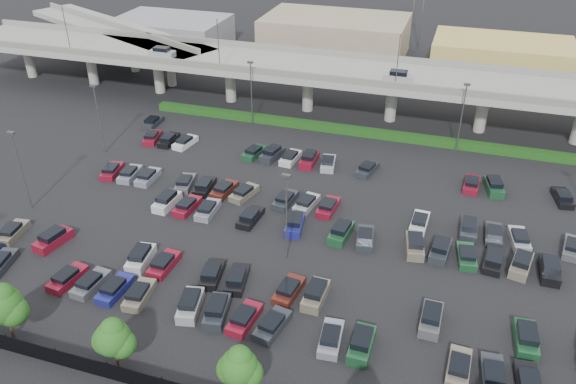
% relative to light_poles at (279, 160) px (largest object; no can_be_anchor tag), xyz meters
% --- Properties ---
extents(ground, '(280.00, 280.00, 0.00)m').
position_rel_light_poles_xyz_m(ground, '(4.13, -2.00, -6.24)').
color(ground, black).
extents(overpass, '(150.00, 13.00, 15.80)m').
position_rel_light_poles_xyz_m(overpass, '(3.88, 29.98, 0.73)').
color(overpass, gray).
rests_on(overpass, ground).
extents(on_ramp, '(50.93, 30.13, 8.80)m').
position_rel_light_poles_xyz_m(on_ramp, '(-47.98, 41.05, 0.62)').
color(on_ramp, gray).
rests_on(on_ramp, ground).
extents(hedge, '(66.00, 1.60, 1.10)m').
position_rel_light_poles_xyz_m(hedge, '(4.13, 23.00, -5.69)').
color(hedge, '#163910').
rests_on(hedge, ground).
extents(tree_row, '(65.07, 3.66, 5.94)m').
position_rel_light_poles_xyz_m(tree_row, '(4.83, -28.53, -2.72)').
color(tree_row, '#332316').
rests_on(tree_row, ground).
extents(parked_cars, '(63.06, 41.58, 1.67)m').
position_rel_light_poles_xyz_m(parked_cars, '(4.06, -6.11, -5.62)').
color(parked_cars, navy).
rests_on(parked_cars, ground).
extents(light_poles, '(66.90, 48.38, 10.30)m').
position_rel_light_poles_xyz_m(light_poles, '(0.00, 0.00, 0.00)').
color(light_poles, '#4B4B50').
rests_on(light_poles, ground).
extents(distant_buildings, '(138.00, 24.00, 9.00)m').
position_rel_light_poles_xyz_m(distant_buildings, '(16.50, 59.81, -2.49)').
color(distant_buildings, gray).
rests_on(distant_buildings, ground).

